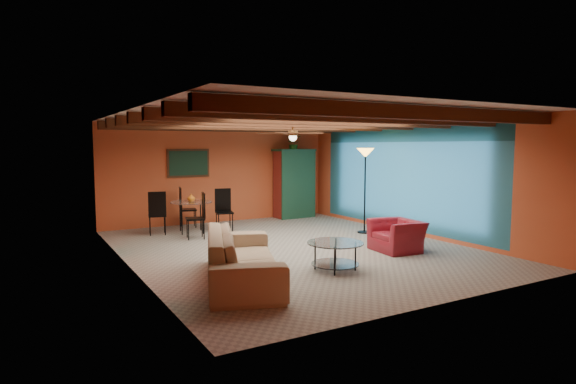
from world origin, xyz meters
TOP-DOWN VIEW (x-y plane):
  - room at (0.00, 0.11)m, footprint 6.52×8.01m
  - sofa at (-1.89, -1.68)m, footprint 1.92×2.88m
  - armchair at (1.69, -1.26)m, footprint 0.93×1.04m
  - coffee_table at (-0.25, -1.86)m, footprint 1.09×1.09m
  - dining_table at (-1.24, 2.78)m, footprint 2.41×2.41m
  - armoire at (2.20, 3.70)m, footprint 1.13×0.59m
  - floor_lamp at (2.40, 0.65)m, footprint 0.46×0.46m
  - ceiling_fan at (0.00, 0.00)m, footprint 1.50×1.50m
  - painting at (-0.90, 3.96)m, footprint 1.05×0.03m
  - potted_plant at (2.20, 3.70)m, footprint 0.46×0.41m
  - vase at (-1.24, 2.78)m, footprint 0.23×0.23m

SIDE VIEW (x-z plane):
  - coffee_table at x=-0.25m, z-range 0.00..0.49m
  - armchair at x=1.69m, z-range 0.00..0.62m
  - sofa at x=-1.89m, z-range 0.00..0.78m
  - dining_table at x=-1.24m, z-range 0.00..1.05m
  - armoire at x=2.20m, z-range 0.00..1.95m
  - floor_lamp at x=2.40m, z-range 0.00..2.06m
  - vase at x=-1.24m, z-range 1.05..1.24m
  - painting at x=-0.90m, z-range 1.32..1.97m
  - potted_plant at x=2.20m, z-range 1.95..2.41m
  - ceiling_fan at x=0.00m, z-range 2.14..2.58m
  - room at x=0.00m, z-range 1.01..3.72m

